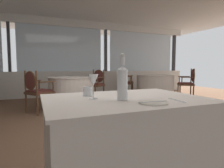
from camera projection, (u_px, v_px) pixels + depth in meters
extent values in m
plane|color=brown|center=(102.00, 135.00, 2.71)|extent=(14.10, 14.10, 0.00)
cube|color=silver|center=(63.00, 84.00, 6.42)|extent=(10.02, 0.12, 0.85)
cube|color=silver|center=(61.00, 22.00, 6.24)|extent=(10.02, 0.12, 0.25)
cube|color=silver|center=(62.00, 49.00, 6.34)|extent=(2.76, 0.02, 1.50)
cube|color=#333338|center=(9.00, 47.00, 5.72)|extent=(0.08, 0.14, 1.50)
cube|color=silver|center=(142.00, 52.00, 7.53)|extent=(2.76, 0.02, 1.50)
cube|color=#333338|center=(106.00, 51.00, 6.91)|extent=(0.08, 0.14, 1.50)
cube|color=#333338|center=(174.00, 53.00, 8.10)|extent=(0.08, 0.14, 1.50)
cube|color=white|center=(125.00, 99.00, 1.46)|extent=(1.22, 0.89, 0.02)
cube|color=white|center=(125.00, 145.00, 1.49)|extent=(1.18, 0.86, 0.72)
cylinder|color=silver|center=(153.00, 103.00, 1.22)|extent=(0.19, 0.19, 0.01)
cube|color=silver|center=(153.00, 102.00, 1.22)|extent=(0.20, 0.04, 0.00)
cube|color=silver|center=(176.00, 100.00, 1.33)|extent=(0.03, 0.18, 0.00)
cylinder|color=white|center=(122.00, 85.00, 1.35)|extent=(0.08, 0.08, 0.22)
cone|color=white|center=(122.00, 68.00, 1.34)|extent=(0.08, 0.08, 0.03)
cylinder|color=white|center=(123.00, 61.00, 1.33)|extent=(0.03, 0.03, 0.06)
sphere|color=silver|center=(123.00, 55.00, 1.33)|extent=(0.03, 0.03, 0.03)
cylinder|color=white|center=(93.00, 99.00, 1.41)|extent=(0.06, 0.06, 0.00)
cylinder|color=white|center=(93.00, 92.00, 1.40)|extent=(0.01, 0.01, 0.09)
cone|color=white|center=(93.00, 80.00, 1.39)|extent=(0.08, 0.08, 0.09)
cylinder|color=white|center=(88.00, 91.00, 1.55)|extent=(0.08, 0.08, 0.07)
cylinder|color=white|center=(155.00, 75.00, 6.23)|extent=(1.25, 1.25, 0.02)
cylinder|color=white|center=(155.00, 86.00, 6.26)|extent=(1.21, 1.21, 0.72)
cube|color=brown|center=(186.00, 84.00, 6.07)|extent=(0.64, 0.64, 0.05)
cube|color=brown|center=(186.00, 83.00, 6.07)|extent=(0.59, 0.59, 0.04)
cylinder|color=brown|center=(180.00, 92.00, 5.93)|extent=(0.04, 0.04, 0.41)
cylinder|color=brown|center=(178.00, 91.00, 6.32)|extent=(0.04, 0.04, 0.41)
cylinder|color=brown|center=(193.00, 92.00, 5.86)|extent=(0.04, 0.04, 0.41)
cylinder|color=brown|center=(191.00, 91.00, 6.25)|extent=(0.04, 0.04, 0.41)
cylinder|color=brown|center=(194.00, 76.00, 5.81)|extent=(0.04, 0.04, 0.49)
cylinder|color=brown|center=(191.00, 76.00, 6.21)|extent=(0.04, 0.04, 0.49)
ellipsoid|color=brown|center=(193.00, 75.00, 6.01)|extent=(0.26, 0.35, 0.41)
torus|color=brown|center=(193.00, 75.00, 6.01)|extent=(0.26, 0.37, 0.42)
cube|color=brown|center=(187.00, 77.00, 5.81)|extent=(0.33, 0.23, 0.03)
cylinder|color=brown|center=(182.00, 81.00, 5.85)|extent=(0.03, 0.03, 0.22)
cube|color=brown|center=(184.00, 77.00, 6.30)|extent=(0.33, 0.23, 0.03)
cylinder|color=brown|center=(179.00, 80.00, 6.33)|extent=(0.03, 0.03, 0.22)
cube|color=brown|center=(126.00, 83.00, 6.44)|extent=(0.64, 0.64, 0.05)
cube|color=brown|center=(126.00, 82.00, 6.43)|extent=(0.59, 0.59, 0.04)
cylinder|color=brown|center=(132.00, 89.00, 6.61)|extent=(0.04, 0.04, 0.42)
cylinder|color=brown|center=(131.00, 91.00, 6.22)|extent=(0.04, 0.04, 0.42)
cylinder|color=brown|center=(121.00, 89.00, 6.69)|extent=(0.04, 0.04, 0.42)
cylinder|color=brown|center=(120.00, 91.00, 6.30)|extent=(0.04, 0.04, 0.42)
cylinder|color=brown|center=(121.00, 76.00, 6.65)|extent=(0.04, 0.04, 0.44)
cylinder|color=brown|center=(120.00, 76.00, 6.26)|extent=(0.04, 0.04, 0.44)
ellipsoid|color=brown|center=(120.00, 75.00, 6.45)|extent=(0.26, 0.35, 0.37)
torus|color=brown|center=(120.00, 75.00, 6.45)|extent=(0.24, 0.34, 0.39)
cube|color=brown|center=(128.00, 76.00, 6.66)|extent=(0.33, 0.23, 0.03)
cylinder|color=brown|center=(132.00, 79.00, 6.64)|extent=(0.03, 0.03, 0.22)
cube|color=brown|center=(126.00, 76.00, 6.17)|extent=(0.33, 0.23, 0.03)
cylinder|color=brown|center=(130.00, 80.00, 6.15)|extent=(0.03, 0.03, 0.22)
cylinder|color=white|center=(71.00, 77.00, 4.78)|extent=(1.15, 1.15, 0.02)
cylinder|color=white|center=(71.00, 92.00, 4.81)|extent=(1.12, 1.12, 0.72)
cube|color=brown|center=(40.00, 93.00, 4.05)|extent=(0.64, 0.64, 0.05)
cube|color=brown|center=(40.00, 91.00, 4.05)|extent=(0.59, 0.59, 0.04)
cylinder|color=brown|center=(42.00, 101.00, 4.35)|extent=(0.04, 0.04, 0.41)
cylinder|color=brown|center=(54.00, 103.00, 4.12)|extent=(0.04, 0.04, 0.41)
cylinder|color=brown|center=(26.00, 104.00, 4.02)|extent=(0.04, 0.04, 0.41)
cylinder|color=brown|center=(37.00, 106.00, 3.79)|extent=(0.04, 0.04, 0.41)
cylinder|color=brown|center=(25.00, 81.00, 3.98)|extent=(0.04, 0.04, 0.45)
cylinder|color=brown|center=(37.00, 82.00, 3.75)|extent=(0.04, 0.04, 0.45)
ellipsoid|color=brown|center=(30.00, 81.00, 3.85)|extent=(0.26, 0.35, 0.38)
torus|color=brown|center=(30.00, 81.00, 3.85)|extent=(0.24, 0.35, 0.40)
cube|color=brown|center=(33.00, 81.00, 4.19)|extent=(0.33, 0.23, 0.03)
cylinder|color=brown|center=(39.00, 85.00, 4.31)|extent=(0.03, 0.03, 0.22)
cube|color=brown|center=(48.00, 82.00, 3.91)|extent=(0.33, 0.23, 0.03)
cylinder|color=brown|center=(53.00, 87.00, 4.03)|extent=(0.03, 0.03, 0.22)
cube|color=brown|center=(94.00, 85.00, 5.55)|extent=(0.64, 0.64, 0.05)
cube|color=brown|center=(94.00, 84.00, 5.55)|extent=(0.59, 0.59, 0.04)
cylinder|color=brown|center=(95.00, 95.00, 5.30)|extent=(0.04, 0.04, 0.43)
cylinder|color=brown|center=(85.00, 94.00, 5.52)|extent=(0.04, 0.04, 0.43)
cylinder|color=brown|center=(104.00, 93.00, 5.63)|extent=(0.04, 0.04, 0.43)
cylinder|color=brown|center=(93.00, 92.00, 5.85)|extent=(0.04, 0.04, 0.43)
cylinder|color=brown|center=(104.00, 77.00, 5.58)|extent=(0.04, 0.04, 0.44)
cylinder|color=brown|center=(93.00, 77.00, 5.81)|extent=(0.04, 0.04, 0.44)
ellipsoid|color=brown|center=(99.00, 76.00, 5.71)|extent=(0.26, 0.35, 0.37)
torus|color=brown|center=(99.00, 76.00, 5.71)|extent=(0.24, 0.34, 0.38)
cube|color=brown|center=(100.00, 77.00, 5.38)|extent=(0.33, 0.23, 0.03)
cylinder|color=brown|center=(97.00, 81.00, 5.27)|extent=(0.03, 0.03, 0.22)
cube|color=brown|center=(87.00, 77.00, 5.66)|extent=(0.33, 0.23, 0.03)
cylinder|color=brown|center=(84.00, 81.00, 5.55)|extent=(0.03, 0.03, 0.22)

